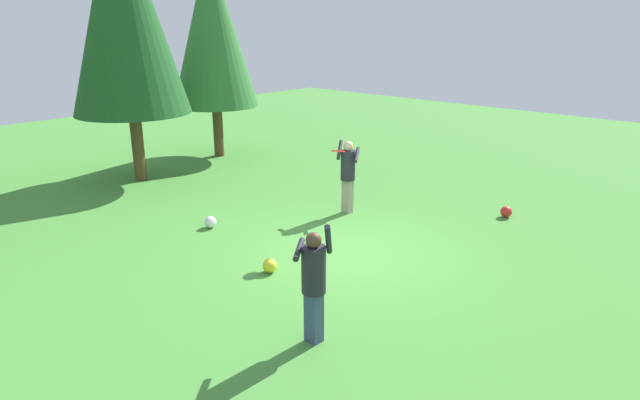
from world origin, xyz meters
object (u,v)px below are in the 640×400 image
(person_thrower, at_px, (314,278))
(ball_white, at_px, (210,222))
(person_catcher, at_px, (348,171))
(tree_right, at_px, (212,29))
(ball_red, at_px, (506,212))
(ball_yellow, at_px, (270,266))
(tree_center, at_px, (123,8))
(frisbee, at_px, (338,151))

(person_thrower, distance_m, ball_white, 5.14)
(person_thrower, relative_size, person_catcher, 1.06)
(ball_white, xyz_separation_m, tree_right, (4.35, 5.36, 3.98))
(person_thrower, bearing_deg, ball_white, 34.17)
(ball_red, relative_size, ball_yellow, 1.01)
(ball_red, distance_m, tree_center, 10.99)
(tree_right, distance_m, tree_center, 3.49)
(person_thrower, relative_size, tree_right, 0.28)
(ball_white, relative_size, ball_red, 0.99)
(tree_right, bearing_deg, tree_center, -167.72)
(ball_red, bearing_deg, ball_white, 138.43)
(tree_center, bearing_deg, frisbee, -87.55)
(person_thrower, height_order, person_catcher, person_thrower)
(ball_red, xyz_separation_m, tree_right, (-0.72, 9.86, 3.98))
(person_catcher, bearing_deg, tree_right, -135.81)
(ball_red, bearing_deg, person_catcher, 127.31)
(person_thrower, height_order, ball_red, person_thrower)
(person_thrower, distance_m, frisbee, 3.85)
(person_thrower, distance_m, tree_right, 12.22)
(ball_red, bearing_deg, frisbee, 153.00)
(tree_center, bearing_deg, ball_yellow, -102.66)
(ball_red, distance_m, ball_yellow, 6.01)
(frisbee, relative_size, tree_center, 0.05)
(person_thrower, distance_m, ball_red, 6.86)
(tree_right, bearing_deg, person_catcher, -102.37)
(person_thrower, height_order, ball_white, person_thrower)
(ball_white, relative_size, tree_right, 0.04)
(ball_yellow, bearing_deg, person_catcher, 17.24)
(ball_white, bearing_deg, tree_center, 77.92)
(frisbee, bearing_deg, person_thrower, -144.15)
(ball_yellow, bearing_deg, frisbee, 1.91)
(ball_white, distance_m, ball_yellow, 2.72)
(frisbee, bearing_deg, person_catcher, 33.44)
(tree_right, xyz_separation_m, tree_center, (-3.36, -0.73, 0.57))
(frisbee, bearing_deg, ball_yellow, -178.09)
(ball_white, relative_size, ball_yellow, 1.00)
(ball_red, relative_size, tree_center, 0.04)
(person_thrower, relative_size, ball_red, 6.93)
(person_catcher, relative_size, tree_right, 0.26)
(person_thrower, bearing_deg, tree_center, 37.98)
(ball_white, distance_m, tree_center, 6.57)
(person_catcher, relative_size, ball_yellow, 6.60)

